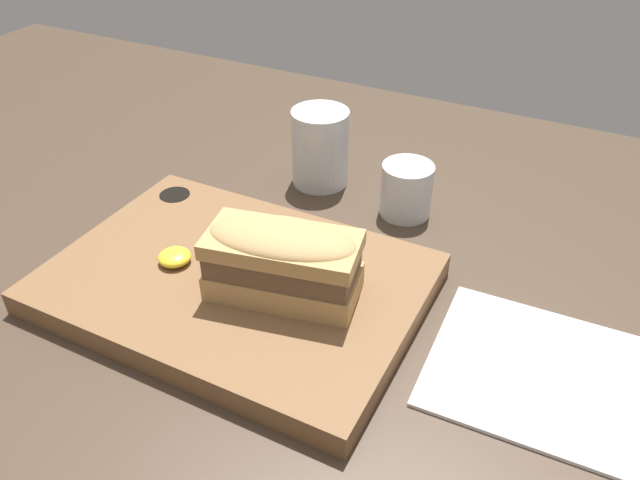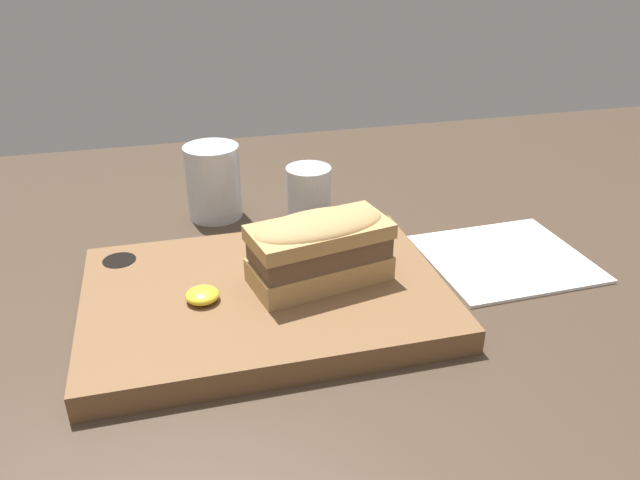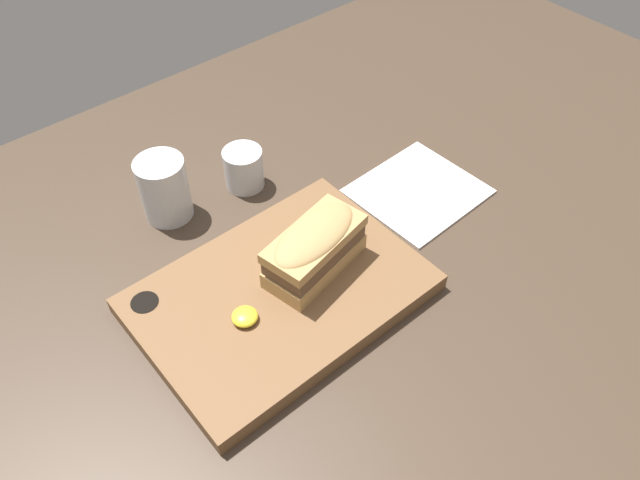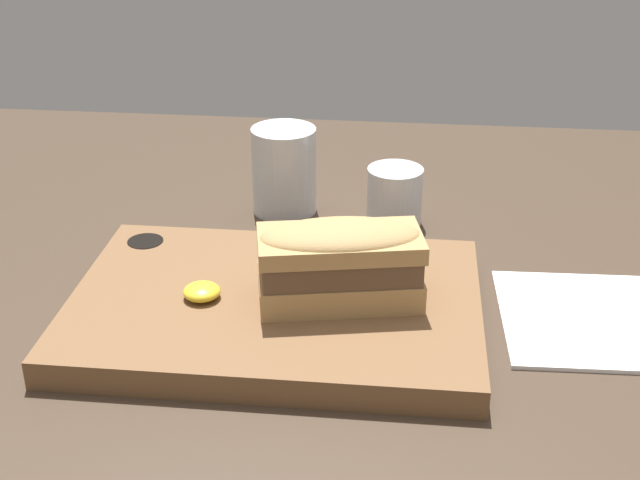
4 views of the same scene
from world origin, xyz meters
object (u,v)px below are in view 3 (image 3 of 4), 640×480
(serving_board, at_px, (279,294))
(wine_glass, at_px, (244,170))
(sandwich, at_px, (315,247))
(napkin, at_px, (418,191))
(water_glass, at_px, (165,192))

(serving_board, xyz_separation_m, wine_glass, (0.10, 0.22, 0.02))
(sandwich, xyz_separation_m, napkin, (0.24, 0.03, -0.06))
(serving_board, xyz_separation_m, sandwich, (0.06, -0.00, 0.05))
(sandwich, xyz_separation_m, water_glass, (-0.08, 0.24, -0.02))
(napkin, bearing_deg, wine_glass, 135.72)
(wine_glass, bearing_deg, serving_board, -114.62)
(wine_glass, xyz_separation_m, napkin, (0.19, -0.19, -0.03))
(sandwich, relative_size, napkin, 0.81)
(sandwich, bearing_deg, wine_glass, 79.44)
(wine_glass, bearing_deg, sandwich, -100.56)
(wine_glass, distance_m, napkin, 0.27)
(sandwich, height_order, napkin, sandwich)
(serving_board, xyz_separation_m, water_glass, (-0.03, 0.24, 0.03))
(serving_board, height_order, sandwich, sandwich)
(sandwich, distance_m, napkin, 0.25)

